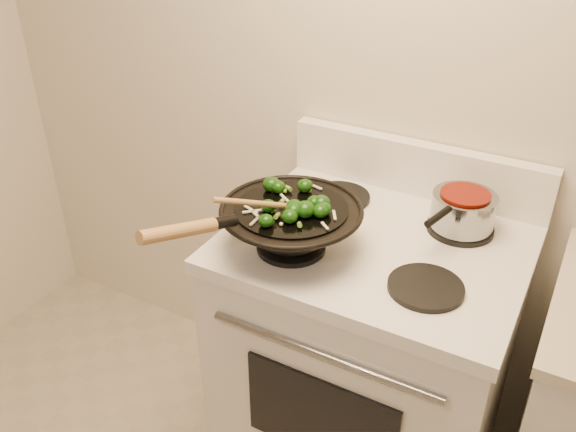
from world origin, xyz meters
The scene contains 5 objects.
stove centered at (-0.09, 1.17, 0.47)m, with size 0.78×0.67×1.08m.
wok centered at (-0.28, 1.02, 1.00)m, with size 0.36×0.59×0.22m.
stirfry centered at (-0.26, 1.02, 1.06)m, with size 0.24×0.25×0.04m.
wooden_spoon centered at (-0.29, 0.96, 1.08)m, with size 0.15×0.23×0.10m.
saucepan centered at (0.09, 1.32, 0.98)m, with size 0.17×0.27×0.10m.
Camera 1 is at (0.35, -0.13, 1.81)m, focal length 38.00 mm.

